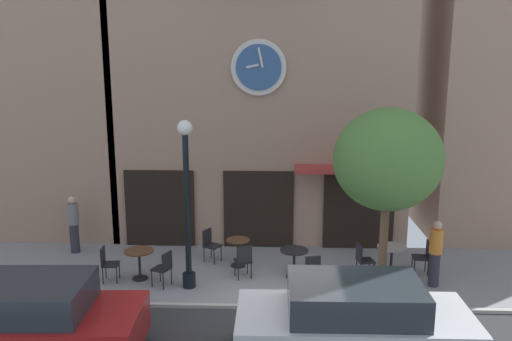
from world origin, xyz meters
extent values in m
cube|color=gray|center=(0.00, 2.02, -0.03)|extent=(26.26, 4.04, 0.05)
cube|color=#A8A5A0|center=(0.00, 0.02, 0.04)|extent=(26.26, 0.12, 0.08)
cube|color=#9E7A66|center=(-0.72, 5.52, 4.26)|extent=(8.80, 2.97, 8.53)
cylinder|color=beige|center=(-0.72, 3.98, 5.26)|extent=(1.55, 0.10, 1.55)
cylinder|color=#2D5184|center=(-0.72, 3.92, 5.26)|extent=(1.27, 0.04, 1.27)
cube|color=beige|center=(-0.89, 3.88, 5.30)|extent=(0.35, 0.03, 0.13)
cube|color=beige|center=(-0.66, 3.88, 5.53)|extent=(0.17, 0.03, 0.54)
cube|color=black|center=(-3.65, 4.00, 1.15)|extent=(2.05, 0.10, 2.30)
cube|color=black|center=(-0.72, 4.00, 1.15)|extent=(2.05, 0.10, 2.30)
cube|color=black|center=(2.22, 4.00, 1.15)|extent=(2.05, 0.10, 2.30)
cube|color=#B23333|center=(1.75, 3.69, 2.45)|extent=(2.82, 0.90, 0.12)
cube|color=#9E7A66|center=(-8.25, 5.88, 5.97)|extent=(6.66, 3.69, 11.93)
cylinder|color=black|center=(-2.32, 1.10, 0.18)|extent=(0.32, 0.32, 0.36)
cylinder|color=black|center=(-2.32, 1.10, 1.88)|extent=(0.14, 0.14, 3.76)
sphere|color=white|center=(-2.32, 1.10, 3.94)|extent=(0.36, 0.36, 0.36)
cylinder|color=brown|center=(2.32, 0.92, 1.19)|extent=(0.20, 0.20, 2.39)
ellipsoid|color=#4C7A38|center=(2.32, 0.92, 3.26)|extent=(2.49, 2.24, 2.36)
cylinder|color=black|center=(-3.66, 1.53, 0.37)|extent=(0.07, 0.07, 0.75)
cylinder|color=black|center=(-3.66, 1.53, 0.01)|extent=(0.40, 0.40, 0.03)
cylinder|color=brown|center=(-3.66, 1.53, 0.75)|extent=(0.75, 0.75, 0.03)
cylinder|color=black|center=(-1.22, 2.46, 0.37)|extent=(0.07, 0.07, 0.74)
cylinder|color=black|center=(-1.22, 2.46, 0.01)|extent=(0.40, 0.40, 0.03)
cylinder|color=brown|center=(-1.22, 2.46, 0.74)|extent=(0.63, 0.63, 0.03)
cylinder|color=black|center=(0.27, 1.79, 0.36)|extent=(0.07, 0.07, 0.73)
cylinder|color=black|center=(0.27, 1.79, 0.01)|extent=(0.40, 0.40, 0.03)
cylinder|color=black|center=(0.27, 1.79, 0.73)|extent=(0.73, 0.73, 0.03)
cylinder|color=black|center=(2.82, 2.18, 0.35)|extent=(0.07, 0.07, 0.71)
cylinder|color=black|center=(2.82, 2.18, 0.01)|extent=(0.40, 0.40, 0.03)
cylinder|color=gray|center=(2.82, 2.18, 0.71)|extent=(0.76, 0.76, 0.03)
cube|color=black|center=(-4.34, 1.36, 0.45)|extent=(0.44, 0.44, 0.04)
cube|color=black|center=(-4.52, 1.34, 0.68)|extent=(0.08, 0.38, 0.45)
cylinder|color=black|center=(-4.16, 1.20, 0.23)|extent=(0.03, 0.03, 0.45)
cylinder|color=black|center=(-4.19, 1.54, 0.23)|extent=(0.03, 0.03, 0.45)
cylinder|color=black|center=(-4.49, 1.17, 0.23)|extent=(0.03, 0.03, 0.45)
cylinder|color=black|center=(-4.53, 1.51, 0.23)|extent=(0.03, 0.03, 0.45)
cube|color=black|center=(3.55, 2.12, 0.45)|extent=(0.43, 0.43, 0.04)
cube|color=black|center=(3.73, 2.11, 0.68)|extent=(0.07, 0.38, 0.45)
cylinder|color=black|center=(3.40, 2.30, 0.23)|extent=(0.03, 0.03, 0.45)
cylinder|color=black|center=(3.37, 1.97, 0.23)|extent=(0.03, 0.03, 0.45)
cylinder|color=black|center=(3.74, 2.28, 0.23)|extent=(0.03, 0.03, 0.45)
cylinder|color=black|center=(3.71, 1.94, 0.23)|extent=(0.03, 0.03, 0.45)
cube|color=black|center=(0.64, 1.13, 0.45)|extent=(0.48, 0.48, 0.04)
cube|color=black|center=(0.69, 0.95, 0.68)|extent=(0.38, 0.13, 0.45)
cylinder|color=black|center=(0.77, 1.33, 0.23)|extent=(0.03, 0.03, 0.45)
cylinder|color=black|center=(0.44, 1.25, 0.23)|extent=(0.03, 0.03, 0.45)
cylinder|color=black|center=(0.85, 1.00, 0.23)|extent=(0.03, 0.03, 0.45)
cylinder|color=black|center=(0.52, 0.92, 0.23)|extent=(0.03, 0.03, 0.45)
cube|color=black|center=(-1.95, 2.77, 0.45)|extent=(0.54, 0.54, 0.04)
cube|color=black|center=(-2.10, 2.86, 0.68)|extent=(0.22, 0.35, 0.45)
cylinder|color=black|center=(-1.88, 2.54, 0.23)|extent=(0.03, 0.03, 0.45)
cylinder|color=black|center=(-1.72, 2.84, 0.23)|extent=(0.03, 0.03, 0.45)
cylinder|color=black|center=(-2.18, 2.70, 0.23)|extent=(0.03, 0.03, 0.45)
cylinder|color=black|center=(-2.02, 3.00, 0.23)|extent=(0.03, 0.03, 0.45)
cube|color=black|center=(2.09, 1.86, 0.45)|extent=(0.47, 0.47, 0.04)
cube|color=black|center=(1.91, 1.83, 0.68)|extent=(0.11, 0.38, 0.45)
cylinder|color=black|center=(2.29, 1.73, 0.23)|extent=(0.03, 0.03, 0.45)
cylinder|color=black|center=(2.23, 2.06, 0.23)|extent=(0.03, 0.03, 0.45)
cylinder|color=black|center=(1.96, 1.66, 0.23)|extent=(0.03, 0.03, 0.45)
cylinder|color=black|center=(1.89, 1.99, 0.23)|extent=(0.03, 0.03, 0.45)
cube|color=black|center=(-3.01, 1.13, 0.45)|extent=(0.53, 0.53, 0.04)
cube|color=black|center=(-2.85, 1.06, 0.68)|extent=(0.19, 0.36, 0.45)
cylinder|color=black|center=(-3.10, 1.35, 0.23)|extent=(0.03, 0.03, 0.45)
cylinder|color=black|center=(-3.23, 1.04, 0.23)|extent=(0.03, 0.03, 0.45)
cylinder|color=black|center=(-2.79, 1.22, 0.23)|extent=(0.03, 0.03, 0.45)
cylinder|color=black|center=(-2.92, 0.91, 0.23)|extent=(0.03, 0.03, 0.45)
cube|color=black|center=(-1.04, 1.73, 0.45)|extent=(0.51, 0.51, 0.04)
cube|color=black|center=(-0.98, 1.56, 0.68)|extent=(0.37, 0.17, 0.45)
cylinder|color=black|center=(-0.94, 1.94, 0.23)|extent=(0.03, 0.03, 0.45)
cylinder|color=black|center=(-1.26, 1.83, 0.23)|extent=(0.03, 0.03, 0.45)
cylinder|color=black|center=(-0.82, 1.62, 0.23)|extent=(0.03, 0.03, 0.45)
cylinder|color=black|center=(-1.14, 1.51, 0.23)|extent=(0.03, 0.03, 0.45)
cylinder|color=#2D2D38|center=(3.69, 1.40, 0.42)|extent=(0.37, 0.37, 0.85)
cylinder|color=orange|center=(3.69, 1.40, 1.15)|extent=(0.45, 0.45, 0.60)
sphere|color=tan|center=(3.69, 1.40, 1.56)|extent=(0.22, 0.22, 0.22)
cylinder|color=#2D2D38|center=(-6.01, 3.32, 0.42)|extent=(0.37, 0.37, 0.85)
cylinder|color=slate|center=(-6.01, 3.32, 1.15)|extent=(0.45, 0.45, 0.60)
sphere|color=tan|center=(-6.01, 3.32, 1.56)|extent=(0.22, 0.22, 0.22)
cube|color=maroon|center=(-4.84, -2.17, 0.60)|extent=(4.37, 1.97, 0.75)
cube|color=#262B33|center=(-4.84, -2.17, 1.25)|extent=(2.47, 1.68, 0.60)
cylinder|color=black|center=(-3.46, -1.22, 0.32)|extent=(0.65, 0.25, 0.64)
cube|color=#B7BABF|center=(1.23, -1.96, 0.60)|extent=(4.31, 1.84, 0.75)
cube|color=#262B33|center=(1.23, -1.96, 1.25)|extent=(2.42, 1.60, 0.60)
cylinder|color=black|center=(2.64, -1.05, 0.32)|extent=(0.64, 0.23, 0.64)
cylinder|color=black|center=(-0.19, -1.07, 0.32)|extent=(0.64, 0.23, 0.64)
camera|label=1|loc=(-0.23, -10.79, 5.49)|focal=36.65mm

